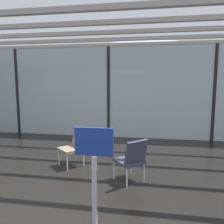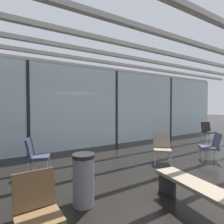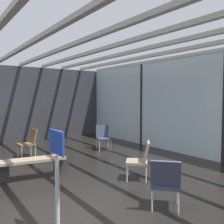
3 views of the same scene
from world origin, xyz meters
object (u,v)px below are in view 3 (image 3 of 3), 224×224
lounge_chair_3 (141,158)px  lounge_chair_4 (103,136)px  waiting_bench (32,163)px  info_sign (57,186)px  lounge_chair_0 (29,141)px  lounge_chair_1 (165,181)px  trash_bin (57,145)px

lounge_chair_3 → lounge_chair_4: 3.45m
waiting_bench → info_sign: size_ratio=1.17×
lounge_chair_4 → lounge_chair_0: bearing=-169.0°
lounge_chair_1 → lounge_chair_3: bearing=-69.6°
lounge_chair_0 → waiting_bench: bearing=-17.0°
lounge_chair_4 → info_sign: 5.65m
lounge_chair_1 → trash_bin: (-4.23, -0.18, -0.06)m
lounge_chair_0 → lounge_chair_4: (0.38, 2.53, 0.00)m
lounge_chair_0 → trash_bin: (0.82, 0.57, -0.06)m
trash_bin → info_sign: (3.93, -1.61, 0.25)m
lounge_chair_0 → trash_bin: 1.01m
info_sign → lounge_chair_0: bearing=167.8°
lounge_chair_0 → lounge_chair_4: size_ratio=1.00×
lounge_chair_1 → info_sign: (-0.29, -1.78, 0.18)m
lounge_chair_1 → trash_bin: bearing=-40.9°
lounge_chair_4 → trash_bin: lounge_chair_4 is taller
lounge_chair_3 → info_sign: bearing=-23.7°
lounge_chair_4 → waiting_bench: (1.82, -3.12, -0.13)m
lounge_chair_4 → info_sign: size_ratio=0.60×
lounge_chair_3 → lounge_chair_0: bearing=-116.3°
lounge_chair_3 → lounge_chair_4: (-3.27, 1.09, 0.00)m
lounge_chair_1 → info_sign: size_ratio=0.60×
lounge_chair_1 → lounge_chair_4: 5.00m
lounge_chair_0 → lounge_chair_1: 5.11m
lounge_chair_4 → lounge_chair_3: bearing=-88.9°
lounge_chair_3 → trash_bin: bearing=-120.8°
lounge_chair_1 → lounge_chair_3: 1.57m
info_sign → lounge_chair_1: bearing=80.6°
info_sign → lounge_chair_3: bearing=114.1°
lounge_chair_1 → lounge_chair_4: bearing=-64.2°
lounge_chair_1 → waiting_bench: lounge_chair_1 is taller
lounge_chair_1 → lounge_chair_4: size_ratio=1.00×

